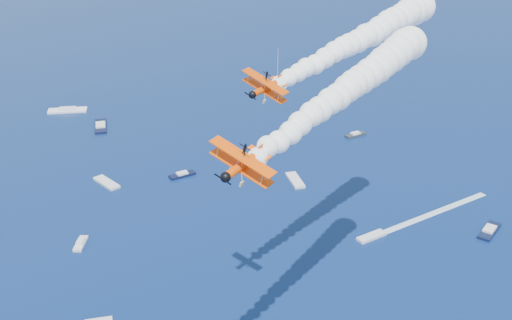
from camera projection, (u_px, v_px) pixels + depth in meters
biplane_lead at (266, 88)px, 106.72m from camera, size 9.32×11.00×7.73m
biplane_trail at (243, 164)px, 83.95m from camera, size 10.90×12.57×8.60m
smoke_trail_lead at (358, 40)px, 124.00m from camera, size 53.96×27.48×9.94m
smoke_trail_trail at (346, 90)px, 102.54m from camera, size 54.34×35.08×9.94m
spectator_boats at (52, 187)px, 194.74m from camera, size 219.94×177.44×0.70m
boat_wakes at (175, 285)px, 153.04m from camera, size 165.73×49.19×0.04m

